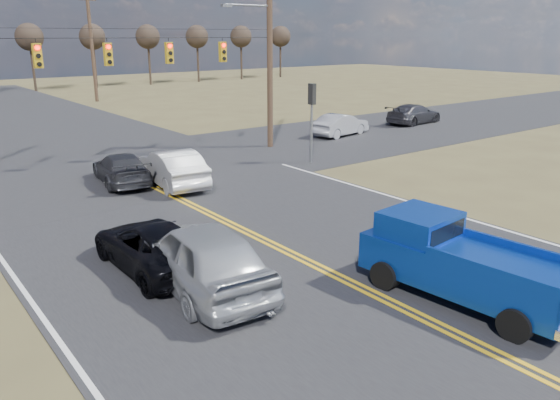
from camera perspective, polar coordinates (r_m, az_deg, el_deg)
ground at (r=12.95m, az=14.91°, el=-12.03°), size 160.00×160.00×0.00m
road_main at (r=20.04m, az=-8.12°, el=-1.13°), size 14.00×120.00×0.02m
road_cross at (r=27.06m, az=-16.55°, el=3.07°), size 120.00×12.00×0.02m
signal_gantry at (r=26.36m, az=-16.27°, el=13.90°), size 19.60×4.83×10.00m
utility_poles at (r=25.44m, az=-16.70°, el=14.15°), size 19.60×58.32×10.00m
treeline at (r=34.90m, az=-22.96°, el=14.90°), size 87.00×117.80×7.40m
pickup_truck at (r=13.78m, az=18.25°, el=-6.22°), size 2.42×5.27×1.92m
silver_suv at (r=13.76m, az=-8.20°, el=-5.76°), size 2.57×5.34×1.76m
black_suv at (r=15.31m, az=-13.04°, el=-4.64°), size 2.13×4.58×1.27m
white_car_queue at (r=23.46m, az=-11.14°, el=3.35°), size 2.25×4.87×1.54m
dgrey_car_queue at (r=24.36m, az=-16.26°, el=3.18°), size 2.52×4.71×1.30m
cross_car_east_near at (r=34.91m, az=6.35°, el=7.82°), size 2.16×4.41×1.39m
cross_car_east_far at (r=40.67m, az=13.82°, el=8.73°), size 2.44×5.01×1.41m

